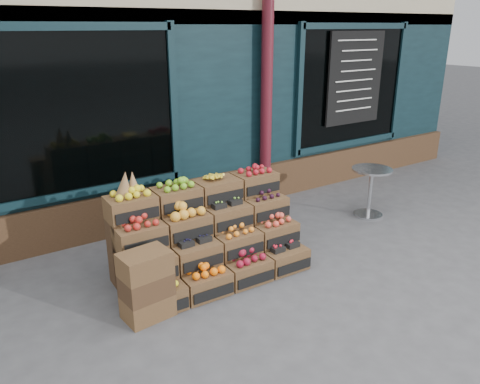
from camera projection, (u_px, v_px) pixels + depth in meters
ground at (286, 272)px, 5.61m from camera, size 60.00×60.00×0.00m
shop_facade at (119, 47)px, 8.80m from camera, size 12.00×6.24×4.80m
crate_display at (207, 240)px, 5.49m from camera, size 2.18×1.11×1.34m
spare_crates at (146, 285)px, 4.63m from camera, size 0.51×0.37×0.72m
bistro_table at (370, 187)px, 7.11m from camera, size 0.60×0.60×0.76m
shopkeeper at (106, 150)px, 6.93m from camera, size 0.85×0.66×2.09m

